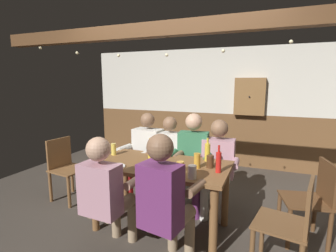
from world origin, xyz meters
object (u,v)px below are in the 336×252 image
at_px(wall_dart_cabinet, 250,97).
at_px(plate_0, 115,167).
at_px(chair_empty_near_right, 313,199).
at_px(person_4, 106,190).
at_px(dining_table, 161,174).
at_px(person_3, 218,162).
at_px(pint_glass_3, 192,172).
at_px(condiment_caddy, 166,154).
at_px(pint_glass_0, 180,167).
at_px(pint_glass_4, 197,161).
at_px(pint_glass_2, 114,149).
at_px(bottle_2, 207,152).
at_px(bottle_1, 150,151).
at_px(chair_empty_far_end, 291,224).
at_px(person_0, 146,152).
at_px(person_5, 165,198).
at_px(plate_1, 154,168).
at_px(person_2, 192,157).
at_px(person_1, 168,157).
at_px(pint_glass_1, 210,162).
at_px(bottle_0, 219,162).
at_px(chair_empty_near_left, 66,167).

bearing_deg(wall_dart_cabinet, plate_0, -111.39).
bearing_deg(chair_empty_near_right, person_4, 104.76).
height_order(dining_table, person_3, person_3).
relative_size(person_3, wall_dart_cabinet, 1.73).
distance_m(person_3, pint_glass_3, 0.96).
xyz_separation_m(condiment_caddy, pint_glass_0, (0.35, -0.47, 0.03)).
relative_size(plate_0, pint_glass_4, 1.37).
bearing_deg(pint_glass_2, bottle_2, 9.56).
relative_size(bottle_1, wall_dart_cabinet, 0.36).
bearing_deg(chair_empty_far_end, chair_empty_near_right, -10.28).
xyz_separation_m(person_0, person_5, (0.83, -1.27, 0.01)).
xyz_separation_m(person_5, bottle_1, (-0.50, 0.73, 0.18)).
xyz_separation_m(bottle_1, pint_glass_4, (0.60, -0.10, -0.02)).
bearing_deg(plate_1, pint_glass_3, -15.10).
bearing_deg(plate_0, person_2, 58.03).
height_order(person_1, pint_glass_0, person_1).
relative_size(dining_table, bottle_2, 5.62).
xyz_separation_m(condiment_caddy, pint_glass_1, (0.60, -0.24, 0.04)).
bearing_deg(bottle_1, bottle_0, -10.23).
bearing_deg(person_1, bottle_1, 89.21).
bearing_deg(chair_empty_near_left, person_1, 114.29).
bearing_deg(dining_table, person_1, 105.06).
height_order(condiment_caddy, plate_0, condiment_caddy).
distance_m(pint_glass_2, pint_glass_4, 1.11).
relative_size(pint_glass_0, pint_glass_3, 0.82).
relative_size(person_3, person_4, 1.01).
bearing_deg(chair_empty_near_right, person_5, 115.25).
height_order(person_4, pint_glass_0, person_4).
bearing_deg(chair_empty_near_left, person_4, 64.51).
distance_m(plate_0, plate_1, 0.42).
xyz_separation_m(person_4, wall_dart_cabinet, (1.01, 3.18, 0.74)).
height_order(chair_empty_far_end, plate_0, chair_empty_far_end).
relative_size(condiment_caddy, pint_glass_3, 1.09).
height_order(person_5, bottle_2, person_5).
bearing_deg(dining_table, chair_empty_far_end, -10.77).
distance_m(bottle_0, pint_glass_0, 0.39).
xyz_separation_m(plate_0, plate_1, (0.41, 0.12, 0.00)).
distance_m(chair_empty_far_end, plate_0, 1.77).
xyz_separation_m(dining_table, person_3, (0.51, 0.64, 0.02)).
bearing_deg(condiment_caddy, chair_empty_near_left, -175.98).
relative_size(person_1, chair_empty_far_end, 1.38).
bearing_deg(person_0, person_4, 103.49).
height_order(person_2, pint_glass_2, person_2).
xyz_separation_m(chair_empty_far_end, plate_1, (-1.34, 0.07, 0.31)).
xyz_separation_m(chair_empty_near_right, bottle_0, (-0.92, -0.41, 0.41)).
distance_m(person_2, chair_empty_far_end, 1.48).
height_order(plate_0, wall_dart_cabinet, wall_dart_cabinet).
height_order(person_5, plate_0, person_5).
xyz_separation_m(chair_empty_far_end, pint_glass_1, (-0.79, 0.32, 0.37)).
relative_size(person_2, person_5, 1.00).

